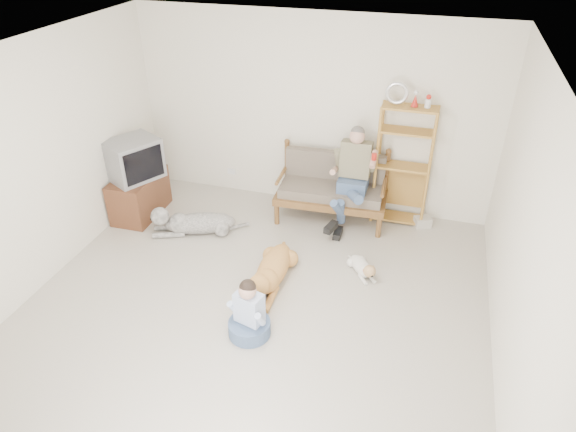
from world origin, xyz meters
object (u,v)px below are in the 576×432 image
(tv_stand, at_px, (139,195))
(golden_retriever, at_px, (271,272))
(loveseat, at_px, (333,186))
(etagere, at_px, (403,165))

(tv_stand, relative_size, golden_retriever, 0.67)
(loveseat, height_order, golden_retriever, loveseat)
(tv_stand, bearing_deg, loveseat, 13.68)
(loveseat, relative_size, golden_retriever, 1.13)
(golden_retriever, bearing_deg, etagere, 55.51)
(etagere, relative_size, golden_retriever, 1.44)
(etagere, height_order, tv_stand, etagere)
(loveseat, xyz_separation_m, etagere, (0.90, 0.18, 0.37))
(loveseat, height_order, etagere, etagere)
(tv_stand, bearing_deg, etagere, 12.76)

